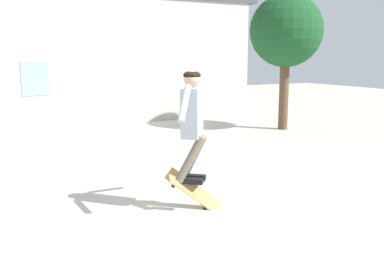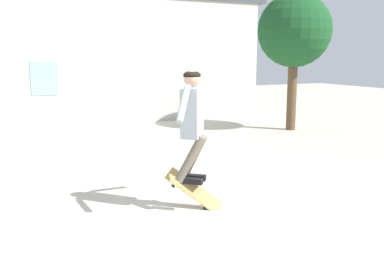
% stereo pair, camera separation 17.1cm
% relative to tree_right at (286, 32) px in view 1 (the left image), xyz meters
% --- Properties ---
extents(ground_plane, '(40.00, 40.00, 0.00)m').
position_rel_tree_right_xyz_m(ground_plane, '(-5.17, -5.00, -2.62)').
color(ground_plane, beige).
extents(building_backdrop, '(12.73, 0.52, 5.15)m').
position_rel_tree_right_xyz_m(building_backdrop, '(-5.19, 3.19, -0.57)').
color(building_backdrop, beige).
rests_on(building_backdrop, ground_plane).
extents(tree_right, '(1.94, 1.94, 3.62)m').
position_rel_tree_right_xyz_m(tree_right, '(0.00, 0.00, 0.00)').
color(tree_right, brown).
rests_on(tree_right, ground_plane).
extents(skater, '(0.83, 0.92, 1.44)m').
position_rel_tree_right_xyz_m(skater, '(-5.15, -4.37, -1.39)').
color(skater, '#9EA8B2').
extents(skateboard_flipping, '(0.69, 0.49, 0.59)m').
position_rel_tree_right_xyz_m(skateboard_flipping, '(-5.09, -4.30, -2.39)').
color(skateboard_flipping, '#AD894C').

